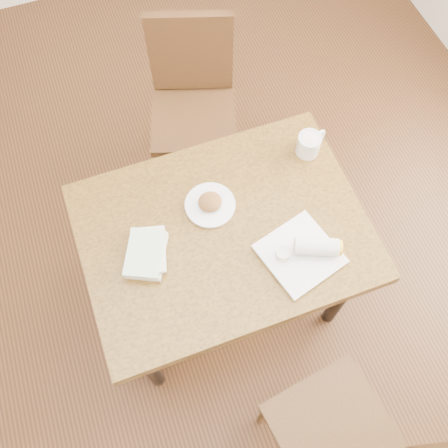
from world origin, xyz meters
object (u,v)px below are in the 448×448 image
object	(u,v)px
table	(224,239)
chair_far	(193,96)
plate_burrito	(305,252)
book_stack	(147,253)
coffee_mug	(309,144)
plate_scone	(210,204)

from	to	relation	value
table	chair_far	bearing A→B (deg)	80.43
plate_burrito	book_stack	size ratio (longest dim) A/B	1.37
table	coffee_mug	distance (m)	0.53
chair_far	book_stack	xyz separation A→B (m)	(-0.45, -0.84, 0.23)
table	plate_scone	size ratio (longest dim) A/B	5.49
plate_scone	table	bearing A→B (deg)	-82.02
coffee_mug	plate_burrito	bearing A→B (deg)	-115.88
book_stack	plate_scone	bearing A→B (deg)	21.88
table	plate_burrito	distance (m)	0.34
chair_far	plate_scone	bearing A→B (deg)	-102.30
plate_scone	book_stack	size ratio (longest dim) A/B	0.86
table	plate_burrito	size ratio (longest dim) A/B	3.43
coffee_mug	plate_scone	bearing A→B (deg)	-166.98
plate_scone	book_stack	xyz separation A→B (m)	(-0.29, -0.12, 0.01)
table	plate_scone	distance (m)	0.16
table	book_stack	bearing A→B (deg)	-179.52
book_stack	coffee_mug	bearing A→B (deg)	16.51
plate_scone	book_stack	bearing A→B (deg)	-158.12
table	chair_far	size ratio (longest dim) A/B	1.16
table	book_stack	world-z (taller)	book_stack
plate_scone	coffee_mug	xyz separation A→B (m)	(0.47, 0.11, 0.03)
plate_burrito	plate_scone	bearing A→B (deg)	129.91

